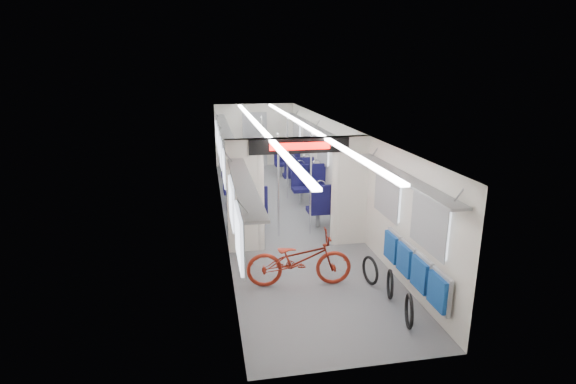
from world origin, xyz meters
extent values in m
plane|color=#515456|center=(0.00, 0.00, 0.00)|extent=(12.00, 12.00, 0.00)
cube|color=silver|center=(-1.45, 0.00, 1.15)|extent=(0.02, 12.00, 2.30)
cube|color=silver|center=(1.45, 0.00, 1.15)|extent=(0.02, 12.00, 2.30)
cube|color=silver|center=(0.00, 6.00, 1.15)|extent=(2.90, 0.02, 2.30)
cube|color=silver|center=(0.00, -6.00, 1.15)|extent=(2.90, 0.02, 2.30)
cube|color=silver|center=(0.00, 0.00, 2.30)|extent=(2.90, 12.00, 0.02)
cube|color=white|center=(-0.55, 0.00, 2.27)|extent=(0.12, 11.40, 0.04)
cube|color=white|center=(0.55, 0.00, 2.27)|extent=(0.12, 11.40, 0.04)
cube|color=silver|center=(-1.12, -2.00, 1.00)|extent=(0.65, 0.18, 2.00)
cube|color=silver|center=(1.12, -2.00, 1.00)|extent=(0.65, 0.18, 2.00)
cube|color=silver|center=(0.00, -2.00, 2.15)|extent=(2.90, 0.18, 0.30)
cylinder|color=silver|center=(-0.80, -2.00, 1.00)|extent=(0.20, 0.20, 2.00)
cylinder|color=silver|center=(0.80, -2.00, 1.00)|extent=(0.20, 0.20, 2.00)
cube|color=black|center=(0.00, -2.11, 2.15)|extent=(2.00, 0.03, 0.30)
cube|color=#FF0C07|center=(0.00, -2.13, 2.15)|extent=(1.20, 0.02, 0.14)
cube|color=silver|center=(-1.42, -4.80, 1.40)|extent=(0.04, 1.00, 0.75)
cube|color=silver|center=(1.42, -4.80, 1.40)|extent=(0.04, 1.00, 0.75)
cube|color=silver|center=(-1.42, -3.20, 1.40)|extent=(0.04, 1.00, 0.75)
cube|color=silver|center=(1.42, -3.20, 1.40)|extent=(0.04, 1.00, 0.75)
cube|color=silver|center=(-1.42, -0.50, 1.40)|extent=(0.04, 1.00, 0.75)
cube|color=silver|center=(1.42, -0.50, 1.40)|extent=(0.04, 1.00, 0.75)
cube|color=silver|center=(-1.42, 1.40, 1.40)|extent=(0.04, 1.00, 0.75)
cube|color=silver|center=(1.42, 1.40, 1.40)|extent=(0.04, 1.00, 0.75)
cube|color=silver|center=(-1.42, 3.30, 1.40)|extent=(0.04, 1.00, 0.75)
cube|color=silver|center=(1.42, 3.30, 1.40)|extent=(0.04, 1.00, 0.75)
cube|color=silver|center=(-1.42, 5.10, 1.40)|extent=(0.04, 1.00, 0.75)
cube|color=silver|center=(1.42, 5.10, 1.40)|extent=(0.04, 1.00, 0.75)
cube|color=gray|center=(-1.27, -4.00, 1.95)|extent=(0.30, 3.60, 0.04)
cube|color=gray|center=(1.27, -4.00, 1.95)|extent=(0.30, 3.60, 0.04)
cube|color=gray|center=(-1.27, 2.00, 1.95)|extent=(0.30, 7.60, 0.04)
cube|color=gray|center=(1.27, 2.00, 1.95)|extent=(0.30, 7.60, 0.04)
cube|color=gray|center=(0.00, 5.94, 1.00)|extent=(0.90, 0.05, 2.00)
imported|color=maroon|center=(-0.33, -3.69, 0.47)|extent=(1.86, 0.80, 0.95)
cube|color=gray|center=(1.38, -5.35, 0.58)|extent=(0.06, 0.51, 0.57)
cube|color=navy|center=(1.32, -5.35, 0.58)|extent=(0.06, 0.46, 0.48)
cube|color=gray|center=(1.38, -4.80, 0.58)|extent=(0.06, 0.51, 0.57)
cube|color=navy|center=(1.32, -4.80, 0.58)|extent=(0.06, 0.46, 0.48)
cube|color=gray|center=(1.38, -4.25, 0.58)|extent=(0.06, 0.51, 0.57)
cube|color=navy|center=(1.32, -4.25, 0.58)|extent=(0.06, 0.46, 0.48)
cube|color=gray|center=(1.38, -3.70, 0.58)|extent=(0.06, 0.51, 0.57)
cube|color=navy|center=(1.32, -3.70, 0.58)|extent=(0.06, 0.46, 0.48)
torus|color=black|center=(0.96, -5.26, 0.23)|extent=(0.19, 0.51, 0.52)
torus|color=black|center=(1.03, -4.41, 0.22)|extent=(0.18, 0.49, 0.49)
torus|color=black|center=(0.89, -3.88, 0.23)|extent=(0.13, 0.51, 0.51)
cube|color=#0E0C36|center=(-0.70, -0.63, 0.40)|extent=(0.46, 0.43, 0.10)
cylinder|color=gray|center=(-0.70, -0.63, 0.17)|extent=(0.10, 0.10, 0.35)
cube|color=#0E0C36|center=(-0.70, -0.80, 0.73)|extent=(0.46, 0.08, 0.56)
torus|color=silver|center=(-0.70, -0.80, 1.01)|extent=(0.23, 0.03, 0.23)
cube|color=#0E0C36|center=(-0.70, 1.10, 0.40)|extent=(0.46, 0.43, 0.10)
cylinder|color=gray|center=(-0.70, 1.10, 0.17)|extent=(0.10, 0.10, 0.35)
cube|color=#0E0C36|center=(-0.70, 1.27, 0.73)|extent=(0.46, 0.08, 0.56)
torus|color=silver|center=(-0.70, 1.27, 1.01)|extent=(0.23, 0.03, 0.23)
cube|color=#0E0C36|center=(-1.17, -0.63, 0.40)|extent=(0.46, 0.43, 0.10)
cylinder|color=gray|center=(-1.17, -0.63, 0.17)|extent=(0.10, 0.10, 0.35)
cube|color=#0E0C36|center=(-1.17, -0.80, 0.73)|extent=(0.46, 0.08, 0.56)
torus|color=silver|center=(-1.17, -0.80, 1.01)|extent=(0.23, 0.03, 0.23)
cube|color=#0E0C36|center=(-1.17, 1.10, 0.40)|extent=(0.46, 0.43, 0.10)
cylinder|color=gray|center=(-1.17, 1.10, 0.17)|extent=(0.10, 0.10, 0.35)
cube|color=#0E0C36|center=(-1.17, 1.27, 0.73)|extent=(0.46, 0.08, 0.56)
torus|color=silver|center=(-1.17, 1.27, 1.01)|extent=(0.23, 0.03, 0.23)
cube|color=#0E0C36|center=(0.70, -0.92, 0.40)|extent=(0.49, 0.46, 0.10)
cylinder|color=gray|center=(0.70, -0.92, 0.17)|extent=(0.10, 0.10, 0.35)
cube|color=#0E0C36|center=(0.70, -1.10, 0.75)|extent=(0.49, 0.09, 0.60)
torus|color=silver|center=(0.70, -1.10, 1.05)|extent=(0.25, 0.03, 0.25)
cube|color=#0E0C36|center=(0.70, 0.95, 0.40)|extent=(0.49, 0.46, 0.10)
cylinder|color=gray|center=(0.70, 0.95, 0.17)|extent=(0.10, 0.10, 0.35)
cube|color=#0E0C36|center=(0.70, 1.13, 0.75)|extent=(0.49, 0.09, 0.60)
torus|color=silver|center=(0.70, 1.13, 1.05)|extent=(0.25, 0.03, 0.25)
cube|color=#0E0C36|center=(1.17, -0.92, 0.40)|extent=(0.49, 0.46, 0.10)
cylinder|color=gray|center=(1.17, -0.92, 0.17)|extent=(0.10, 0.10, 0.35)
cube|color=#0E0C36|center=(1.17, -1.10, 0.75)|extent=(0.49, 0.09, 0.60)
torus|color=silver|center=(1.17, -1.10, 1.05)|extent=(0.25, 0.03, 0.25)
cube|color=#0E0C36|center=(1.17, 0.95, 0.40)|extent=(0.49, 0.46, 0.10)
cylinder|color=gray|center=(1.17, 0.95, 0.17)|extent=(0.10, 0.10, 0.35)
cube|color=#0E0C36|center=(1.17, 1.13, 0.75)|extent=(0.49, 0.09, 0.60)
torus|color=silver|center=(1.17, 1.13, 1.05)|extent=(0.25, 0.03, 0.25)
cube|color=#0E0C36|center=(-0.70, 2.94, 0.40)|extent=(0.41, 0.38, 0.10)
cylinder|color=gray|center=(-0.70, 2.94, 0.17)|extent=(0.10, 0.10, 0.35)
cube|color=#0E0C36|center=(-0.70, 2.79, 0.70)|extent=(0.41, 0.07, 0.50)
torus|color=silver|center=(-0.70, 2.79, 0.95)|extent=(0.21, 0.03, 0.21)
cube|color=#0E0C36|center=(-0.70, 4.49, 0.40)|extent=(0.41, 0.38, 0.10)
cylinder|color=gray|center=(-0.70, 4.49, 0.17)|extent=(0.10, 0.10, 0.35)
cube|color=#0E0C36|center=(-0.70, 4.65, 0.70)|extent=(0.41, 0.07, 0.50)
torus|color=silver|center=(-0.70, 4.65, 0.95)|extent=(0.21, 0.03, 0.21)
cube|color=#0E0C36|center=(-1.17, 2.94, 0.40)|extent=(0.41, 0.38, 0.10)
cylinder|color=gray|center=(-1.17, 2.94, 0.17)|extent=(0.10, 0.10, 0.35)
cube|color=#0E0C36|center=(-1.17, 2.79, 0.70)|extent=(0.41, 0.07, 0.50)
torus|color=silver|center=(-1.17, 2.79, 0.95)|extent=(0.21, 0.03, 0.21)
cube|color=#0E0C36|center=(-1.17, 4.49, 0.40)|extent=(0.41, 0.38, 0.10)
cylinder|color=gray|center=(-1.17, 4.49, 0.17)|extent=(0.10, 0.10, 0.35)
cube|color=#0E0C36|center=(-1.17, 4.65, 0.70)|extent=(0.41, 0.07, 0.50)
torus|color=silver|center=(-1.17, 4.65, 0.95)|extent=(0.21, 0.03, 0.21)
cube|color=#0E0C36|center=(0.70, 2.54, 0.40)|extent=(0.44, 0.41, 0.10)
cylinder|color=gray|center=(0.70, 2.54, 0.17)|extent=(0.10, 0.10, 0.35)
cube|color=#0E0C36|center=(0.70, 2.37, 0.72)|extent=(0.44, 0.08, 0.54)
torus|color=silver|center=(0.70, 2.37, 0.99)|extent=(0.22, 0.03, 0.22)
cube|color=#0E0C36|center=(0.70, 4.20, 0.40)|extent=(0.44, 0.41, 0.10)
cylinder|color=gray|center=(0.70, 4.20, 0.17)|extent=(0.10, 0.10, 0.35)
cube|color=#0E0C36|center=(0.70, 4.36, 0.72)|extent=(0.44, 0.08, 0.54)
torus|color=silver|center=(0.70, 4.36, 0.99)|extent=(0.22, 0.03, 0.22)
cube|color=#0E0C36|center=(1.17, 2.54, 0.40)|extent=(0.44, 0.41, 0.10)
cylinder|color=gray|center=(1.17, 2.54, 0.17)|extent=(0.10, 0.10, 0.35)
cube|color=#0E0C36|center=(1.17, 2.37, 0.72)|extent=(0.44, 0.08, 0.54)
torus|color=silver|center=(1.17, 2.37, 0.99)|extent=(0.22, 0.03, 0.22)
cube|color=#0E0C36|center=(1.17, 4.20, 0.40)|extent=(0.44, 0.41, 0.10)
cylinder|color=gray|center=(1.17, 4.20, 0.17)|extent=(0.10, 0.10, 0.35)
cube|color=#0E0C36|center=(1.17, 4.36, 0.72)|extent=(0.44, 0.08, 0.54)
torus|color=silver|center=(1.17, 4.36, 0.99)|extent=(0.22, 0.03, 0.22)
cylinder|color=silver|center=(-0.30, -1.35, 1.15)|extent=(0.04, 0.04, 2.30)
cylinder|color=silver|center=(0.41, -1.34, 1.15)|extent=(0.04, 0.04, 2.30)
cylinder|color=silver|center=(-0.26, 1.71, 1.15)|extent=(0.04, 0.04, 2.30)
cylinder|color=silver|center=(0.42, 1.51, 1.15)|extent=(0.04, 0.04, 2.30)
camera|label=1|loc=(-1.80, -10.59, 3.68)|focal=28.00mm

